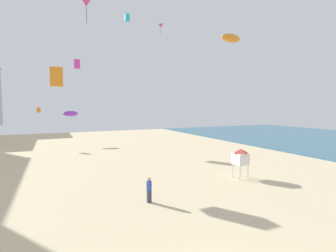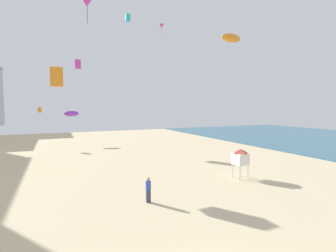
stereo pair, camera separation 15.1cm
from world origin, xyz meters
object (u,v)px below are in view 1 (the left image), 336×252
at_px(kite_orange_box, 39,110).
at_px(kite_flyer, 149,188).
at_px(kite_orange_box_2, 56,77).
at_px(kite_magenta_box_2, 77,64).
at_px(kite_cyan_box_2, 127,18).
at_px(kite_magenta_delta, 86,2).
at_px(lifeguard_stand, 240,157).
at_px(kite_magenta_delta_2, 161,26).
at_px(kite_purple_parafoil, 71,114).
at_px(kite_orange_parafoil, 231,38).

bearing_deg(kite_orange_box, kite_flyer, -75.45).
distance_m(kite_flyer, kite_orange_box_2, 13.52).
relative_size(kite_magenta_box_2, kite_cyan_box_2, 1.31).
bearing_deg(kite_flyer, kite_magenta_box_2, -107.41).
xyz_separation_m(kite_magenta_delta, kite_cyan_box_2, (6.09, 0.98, -0.92)).
distance_m(kite_flyer, kite_orange_box, 29.87).
distance_m(lifeguard_stand, kite_orange_box_2, 17.66).
xyz_separation_m(kite_magenta_delta_2, kite_cyan_box_2, (-7.88, -5.27, -1.31)).
height_order(kite_purple_parafoil, kite_orange_parafoil, kite_orange_parafoil).
relative_size(kite_flyer, kite_orange_parafoil, 0.70).
xyz_separation_m(kite_orange_box, kite_orange_parafoil, (19.12, -21.80, 7.62)).
relative_size(kite_orange_box, kite_orange_parafoil, 0.35).
xyz_separation_m(kite_orange_box_2, kite_purple_parafoil, (2.34, 20.46, -3.73)).
distance_m(lifeguard_stand, kite_magenta_delta, 29.74).
distance_m(kite_orange_parafoil, kite_cyan_box_2, 19.16).
bearing_deg(kite_flyer, kite_orange_box, -96.46).
bearing_deg(kite_orange_box, kite_magenta_box_2, -8.62).
distance_m(kite_magenta_delta_2, kite_cyan_box_2, 9.57).
distance_m(kite_purple_parafoil, kite_magenta_box_2, 8.34).
bearing_deg(kite_purple_parafoil, kite_orange_box_2, -96.53).
relative_size(lifeguard_stand, kite_orange_box_2, 1.54).
distance_m(kite_flyer, kite_purple_parafoil, 30.60).
distance_m(kite_magenta_delta, kite_purple_parafoil, 17.54).
relative_size(kite_magenta_delta_2, kite_orange_parafoil, 0.80).
xyz_separation_m(kite_magenta_delta, kite_magenta_box_2, (-1.00, 5.06, -7.81)).
bearing_deg(kite_orange_parafoil, kite_cyan_box_2, 110.68).
bearing_deg(kite_magenta_box_2, kite_orange_box, 171.38).
relative_size(kite_orange_box, kite_cyan_box_2, 0.78).
height_order(kite_magenta_box_2, kite_cyan_box_2, kite_cyan_box_2).
height_order(lifeguard_stand, kite_magenta_delta, kite_magenta_delta).
bearing_deg(kite_magenta_delta_2, kite_magenta_box_2, -175.45).
relative_size(kite_magenta_delta_2, kite_magenta_box_2, 1.36).
bearing_deg(kite_magenta_delta_2, kite_orange_box, -179.08).
relative_size(kite_magenta_delta_2, kite_cyan_box_2, 1.79).
xyz_separation_m(kite_purple_parafoil, kite_magenta_box_2, (0.99, -2.52, 7.88)).
bearing_deg(kite_magenta_delta_2, kite_cyan_box_2, -146.23).
bearing_deg(kite_flyer, kite_magenta_delta, -109.14).
relative_size(kite_magenta_delta, kite_cyan_box_2, 3.36).
bearing_deg(kite_orange_box_2, lifeguard_stand, -28.80).
xyz_separation_m(lifeguard_stand, kite_magenta_delta, (-9.88, 20.70, 18.94)).
bearing_deg(lifeguard_stand, kite_orange_box_2, 171.35).
bearing_deg(kite_magenta_box_2, kite_magenta_delta, -78.76).
relative_size(kite_magenta_delta, kite_orange_parafoil, 1.51).
distance_m(kite_orange_box, kite_magenta_delta_2, 25.77).
height_order(kite_magenta_delta_2, kite_orange_box_2, kite_magenta_delta_2).
distance_m(kite_orange_box, kite_magenta_box_2, 9.22).
bearing_deg(kite_magenta_box_2, kite_orange_box_2, -100.53).
bearing_deg(kite_orange_parafoil, kite_orange_box_2, 169.85).
height_order(kite_orange_box, kite_magenta_delta_2, kite_magenta_delta_2).
bearing_deg(kite_magenta_delta_2, kite_orange_parafoil, -93.93).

